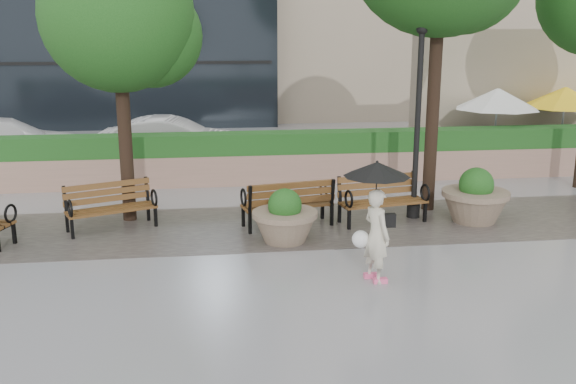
{
  "coord_description": "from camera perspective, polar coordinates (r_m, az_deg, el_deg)",
  "views": [
    {
      "loc": [
        -2.04,
        -9.68,
        3.95
      ],
      "look_at": [
        -0.58,
        1.54,
        1.1
      ],
      "focal_mm": 40.0,
      "sensor_mm": 36.0,
      "label": 1
    }
  ],
  "objects": [
    {
      "name": "ground",
      "position": [
        10.65,
        4.2,
        -7.67
      ],
      "size": [
        100.0,
        100.0,
        0.0
      ],
      "primitive_type": "plane",
      "color": "gray",
      "rests_on": "ground"
    },
    {
      "name": "cobble_strip",
      "position": [
        13.43,
        1.65,
        -2.94
      ],
      "size": [
        28.0,
        3.2,
        0.01
      ],
      "primitive_type": "cube",
      "color": "#383330",
      "rests_on": "ground"
    },
    {
      "name": "hedge_wall",
      "position": [
        17.12,
        -0.44,
        3.08
      ],
      "size": [
        24.0,
        0.8,
        1.35
      ],
      "color": "#A07767",
      "rests_on": "ground"
    },
    {
      "name": "cafe_wall",
      "position": [
        22.9,
        23.13,
        8.14
      ],
      "size": [
        10.0,
        0.6,
        4.0
      ],
      "primitive_type": "cube",
      "color": "tan",
      "rests_on": "ground"
    },
    {
      "name": "asphalt_street",
      "position": [
        21.15,
        -1.76,
        3.39
      ],
      "size": [
        40.0,
        7.0,
        0.0
      ],
      "primitive_type": "cube",
      "color": "black",
      "rests_on": "ground"
    },
    {
      "name": "bench_1",
      "position": [
        13.54,
        -15.4,
        -2.09
      ],
      "size": [
        1.89,
        1.31,
        0.95
      ],
      "rotation": [
        0.0,
        0.0,
        0.39
      ],
      "color": "brown",
      "rests_on": "ground"
    },
    {
      "name": "bench_2",
      "position": [
        13.26,
        -0.03,
        -1.85
      ],
      "size": [
        1.96,
        1.09,
        1.0
      ],
      "rotation": [
        0.0,
        0.0,
        3.34
      ],
      "color": "brown",
      "rests_on": "ground"
    },
    {
      "name": "bench_3",
      "position": [
        13.68,
        8.38,
        -1.51
      ],
      "size": [
        1.93,
        1.05,
        0.99
      ],
      "rotation": [
        0.0,
        0.0,
        0.18
      ],
      "color": "brown",
      "rests_on": "ground"
    },
    {
      "name": "planter_left",
      "position": [
        12.27,
        -0.28,
        -2.62
      ],
      "size": [
        1.25,
        1.25,
        1.05
      ],
      "color": "#7F6B56",
      "rests_on": "ground"
    },
    {
      "name": "planter_right",
      "position": [
        14.1,
        16.3,
        -0.77
      ],
      "size": [
        1.4,
        1.4,
        1.18
      ],
      "color": "#7F6B56",
      "rests_on": "ground"
    },
    {
      "name": "lamppost",
      "position": [
        13.85,
        11.39,
        4.98
      ],
      "size": [
        0.28,
        0.28,
        4.11
      ],
      "color": "black",
      "rests_on": "ground"
    },
    {
      "name": "tree_0",
      "position": [
        13.71,
        -14.2,
        14.47
      ],
      "size": [
        3.2,
        3.06,
        5.78
      ],
      "color": "black",
      "rests_on": "ground"
    },
    {
      "name": "patio_umb_white",
      "position": [
        20.03,
        18.12,
        7.84
      ],
      "size": [
        2.5,
        2.5,
        2.3
      ],
      "color": "black",
      "rests_on": "ground"
    },
    {
      "name": "patio_umb_yellow_a",
      "position": [
        21.25,
        23.41,
        7.71
      ],
      "size": [
        2.5,
        2.5,
        2.3
      ],
      "color": "black",
      "rests_on": "ground"
    },
    {
      "name": "car_left",
      "position": [
        20.96,
        -23.8,
        4.08
      ],
      "size": [
        5.3,
        3.15,
        1.44
      ],
      "primitive_type": "imported",
      "rotation": [
        0.0,
        0.0,
        1.81
      ],
      "color": "silver",
      "rests_on": "ground"
    },
    {
      "name": "car_right",
      "position": [
        19.75,
        -10.26,
        4.49
      ],
      "size": [
        4.46,
        1.96,
        1.43
      ],
      "primitive_type": "imported",
      "rotation": [
        0.0,
        0.0,
        1.47
      ],
      "color": "silver",
      "rests_on": "ground"
    },
    {
      "name": "pedestrian",
      "position": [
        10.28,
        7.86,
        -1.57
      ],
      "size": [
        1.06,
        1.06,
        1.95
      ],
      "rotation": [
        0.0,
        0.0,
        1.96
      ],
      "color": "beige",
      "rests_on": "ground"
    }
  ]
}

